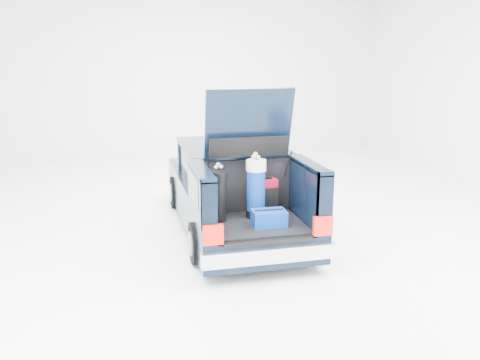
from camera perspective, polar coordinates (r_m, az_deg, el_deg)
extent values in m
plane|color=white|center=(8.80, -0.75, -5.45)|extent=(14.00, 14.00, 0.00)
cube|color=black|center=(9.26, -1.64, -1.22)|extent=(1.75, 3.00, 0.70)
cube|color=black|center=(10.78, -3.33, 0.41)|extent=(1.70, 0.30, 0.50)
cube|color=silver|center=(10.93, -3.45, 0.22)|extent=(1.72, 0.10, 0.22)
cube|color=black|center=(8.63, -0.99, 1.90)|extent=(1.55, 1.95, 0.54)
cube|color=black|center=(8.58, -1.00, 3.79)|extent=(1.62, 2.05, 0.06)
cube|color=black|center=(7.31, 1.82, -6.69)|extent=(1.75, 1.30, 0.40)
cube|color=black|center=(7.25, 1.79, -4.98)|extent=(1.32, 1.18, 0.05)
cube|color=black|center=(6.96, -4.32, -2.38)|extent=(0.20, 1.30, 0.85)
cube|color=black|center=(7.35, 7.70, -1.58)|extent=(0.20, 1.30, 0.85)
cube|color=black|center=(6.85, -4.39, 1.11)|extent=(0.20, 1.30, 0.06)
cube|color=black|center=(7.24, 7.81, 1.74)|extent=(0.20, 1.30, 0.06)
cube|color=black|center=(7.69, 0.65, -0.77)|extent=(1.36, 0.08, 0.84)
cube|color=silver|center=(6.69, 3.35, -8.45)|extent=(1.80, 0.12, 0.20)
cube|color=red|center=(6.43, -3.04, -6.16)|extent=(0.26, 0.07, 0.26)
cube|color=red|center=(6.83, 9.31, -5.10)|extent=(0.26, 0.07, 0.26)
cube|color=black|center=(6.66, 3.28, -6.95)|extent=(1.20, 0.06, 0.06)
cube|color=black|center=(7.34, 0.99, 6.39)|extent=(1.28, 0.33, 1.03)
cube|color=black|center=(7.36, 0.92, 7.51)|extent=(0.95, 0.17, 0.54)
cylinder|color=black|center=(9.95, -7.20, -1.37)|extent=(0.20, 0.62, 0.62)
cylinder|color=slate|center=(9.95, -7.20, -1.37)|extent=(0.23, 0.36, 0.36)
cylinder|color=black|center=(10.24, 1.95, -0.82)|extent=(0.20, 0.62, 0.62)
cylinder|color=slate|center=(10.24, 1.95, -0.82)|extent=(0.23, 0.36, 0.36)
cylinder|color=black|center=(7.31, -4.76, -7.09)|extent=(0.20, 0.62, 0.62)
cylinder|color=slate|center=(7.31, -4.76, -7.09)|extent=(0.23, 0.36, 0.36)
cylinder|color=black|center=(7.70, 7.46, -6.03)|extent=(0.20, 0.62, 0.62)
cylinder|color=slate|center=(7.70, 7.46, -6.03)|extent=(0.23, 0.36, 0.36)
cube|color=maroon|center=(7.60, 2.81, -1.81)|extent=(0.36, 0.25, 0.53)
cube|color=black|center=(7.53, 2.84, 0.22)|extent=(0.22, 0.07, 0.03)
cube|color=black|center=(7.52, 3.02, -2.41)|extent=(0.35, 0.06, 0.40)
cylinder|color=black|center=(7.17, -2.37, -1.84)|extent=(0.32, 0.38, 0.78)
cube|color=white|center=(7.25, -2.52, -1.43)|extent=(0.09, 0.04, 0.27)
sphere|color=#99999E|center=(7.08, -2.72, 1.39)|extent=(0.06, 0.06, 0.06)
sphere|color=#99999E|center=(7.04, -2.15, 1.49)|extent=(0.06, 0.06, 0.06)
cylinder|color=black|center=(7.46, 1.78, -3.77)|extent=(0.36, 0.36, 0.11)
cylinder|color=navy|center=(7.36, 1.80, -1.13)|extent=(0.33, 0.33, 0.61)
cylinder|color=white|center=(7.27, 1.82, 1.65)|extent=(0.36, 0.36, 0.16)
sphere|color=#99999E|center=(7.28, 2.04, 2.55)|extent=(0.07, 0.07, 0.07)
sphere|color=#99999E|center=(7.28, 1.74, 2.92)|extent=(0.07, 0.07, 0.07)
cube|color=navy|center=(7.08, 3.27, -4.30)|extent=(0.47, 0.32, 0.22)
cylinder|color=black|center=(7.05, 3.29, -3.36)|extent=(0.41, 0.03, 0.02)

